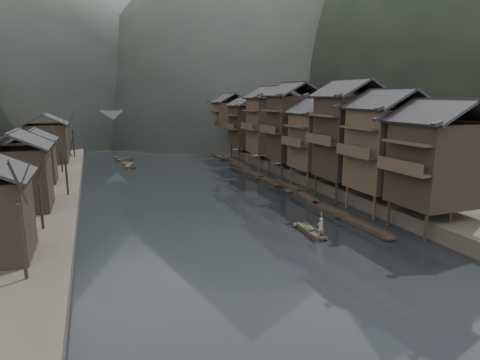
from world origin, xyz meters
name	(u,v)px	position (x,y,z in m)	size (l,w,h in m)	color
water	(235,224)	(0.00, 0.00, 0.00)	(300.00, 300.00, 0.00)	black
right_bank	(323,150)	(35.00, 40.00, 0.90)	(40.00, 200.00, 1.80)	#2D2823
stilt_houses	(299,122)	(17.28, 19.20, 8.67)	(9.00, 67.60, 15.03)	black
left_houses	(30,153)	(-20.50, 20.12, 5.66)	(8.10, 53.20, 8.73)	black
bare_trees	(60,145)	(-17.00, 20.23, 6.51)	(3.83, 60.25, 7.65)	black
moored_sampans	(262,176)	(11.83, 20.67, 0.20)	(3.08, 61.09, 0.47)	black
midriver_boats	(126,162)	(-7.13, 42.79, 0.20)	(3.62, 13.59, 0.44)	black
stone_bridge	(144,125)	(0.00, 72.00, 5.11)	(40.00, 6.00, 9.00)	#4C4C4F
hero_sampan	(310,231)	(5.69, -4.90, 0.20)	(1.37, 4.79, 0.43)	black
cargo_heap	(308,225)	(5.67, -4.68, 0.75)	(1.04, 1.37, 0.63)	black
boatman	(321,225)	(5.84, -6.55, 1.33)	(0.65, 0.43, 1.79)	slate
bamboo_pole	(324,199)	(6.04, -6.55, 3.76)	(0.06, 0.06, 3.90)	#8C7A51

